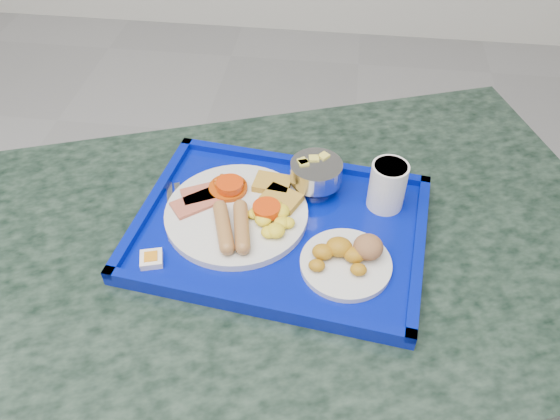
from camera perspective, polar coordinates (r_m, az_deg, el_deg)
name	(u,v)px	position (r m, az deg, el deg)	size (l,w,h in m)	color
table	(298,303)	(1.11, 1.84, -9.72)	(1.35, 1.12, 0.72)	slate
tray	(280,229)	(0.97, 0.00, -1.95)	(0.54, 0.43, 0.03)	#031197
main_plate	(241,211)	(0.98, -4.07, -0.12)	(0.26, 0.26, 0.04)	silver
bread_plate	(348,258)	(0.90, 7.16, -4.95)	(0.15, 0.15, 0.05)	silver
fruit_bowl	(316,173)	(1.01, 3.77, 3.92)	(0.10, 0.10, 0.07)	#B1B1B3
juice_cup	(388,184)	(0.99, 11.18, 2.64)	(0.07, 0.07, 0.09)	white
spoon	(201,186)	(1.05, -8.26, 2.49)	(0.09, 0.18, 0.01)	#B1B1B3
knife	(170,211)	(1.01, -11.37, -0.06)	(0.01, 0.15, 0.00)	#B1B1B3
jam_packet	(151,259)	(0.93, -13.29, -5.01)	(0.05, 0.05, 0.01)	white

